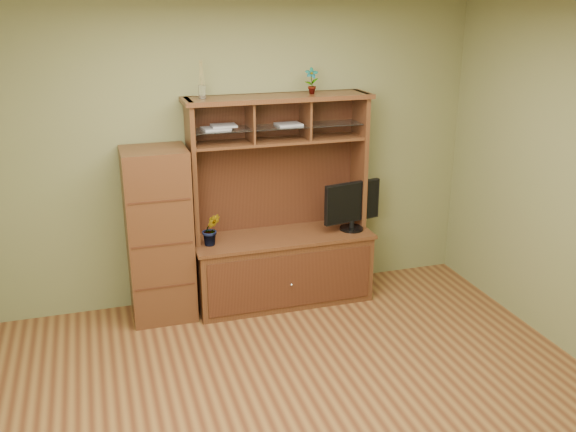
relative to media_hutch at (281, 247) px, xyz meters
name	(u,v)px	position (x,y,z in m)	size (l,w,h in m)	color
room	(308,227)	(-0.34, -1.73, 0.83)	(4.54, 4.04, 2.74)	#562D18
media_hutch	(281,247)	(0.00, 0.00, 0.00)	(1.66, 0.61, 1.90)	#452913
monitor	(352,205)	(0.66, -0.08, 0.37)	(0.57, 0.22, 0.46)	black
orchid_plant	(211,229)	(-0.66, -0.08, 0.27)	(0.16, 0.13, 0.29)	#28561D
top_plant	(312,81)	(0.30, 0.08, 1.49)	(0.12, 0.08, 0.23)	#306B25
reed_diffuser	(202,84)	(-0.66, 0.08, 1.50)	(0.06, 0.06, 0.32)	silver
magazines	(242,126)	(-0.32, 0.08, 1.13)	(0.89, 0.20, 0.04)	#A0A0A4
side_cabinet	(159,235)	(-1.10, 0.01, 0.24)	(0.54, 0.49, 1.52)	#452913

